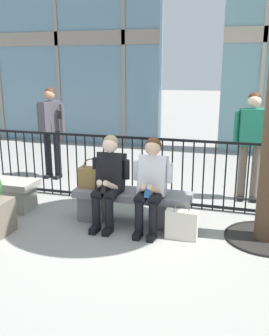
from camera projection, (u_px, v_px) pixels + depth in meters
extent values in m
plane|color=gray|center=(132.00, 222.00, 5.19)|extent=(60.00, 60.00, 0.00)
cube|color=slate|center=(132.00, 195.00, 5.09)|extent=(1.60, 0.44, 0.10)
cube|color=slate|center=(94.00, 206.00, 5.30)|extent=(0.36, 0.37, 0.35)
cube|color=slate|center=(173.00, 215.00, 4.99)|extent=(0.36, 0.37, 0.35)
cylinder|color=black|center=(101.00, 191.00, 5.00)|extent=(0.15, 0.40, 0.15)
cylinder|color=black|center=(96.00, 214.00, 4.88)|extent=(0.11, 0.11, 0.45)
cube|color=black|center=(95.00, 229.00, 4.87)|extent=(0.09, 0.22, 0.08)
cylinder|color=black|center=(114.00, 193.00, 4.95)|extent=(0.15, 0.40, 0.15)
cylinder|color=black|center=(109.00, 216.00, 4.83)|extent=(0.11, 0.11, 0.45)
cube|color=black|center=(108.00, 231.00, 4.83)|extent=(0.09, 0.22, 0.08)
cube|color=black|center=(111.00, 172.00, 5.05)|extent=(0.36, 0.30, 0.55)
cylinder|color=black|center=(96.00, 167.00, 5.09)|extent=(0.08, 0.08, 0.26)
cylinder|color=beige|center=(100.00, 185.00, 4.89)|extent=(0.16, 0.28, 0.20)
cylinder|color=black|center=(127.00, 170.00, 4.97)|extent=(0.08, 0.08, 0.26)
cylinder|color=beige|center=(111.00, 186.00, 4.85)|extent=(0.16, 0.28, 0.20)
cube|color=black|center=(104.00, 188.00, 4.82)|extent=(0.07, 0.10, 0.13)
sphere|color=beige|center=(110.00, 145.00, 4.93)|extent=(0.20, 0.20, 0.20)
sphere|color=#997F59|center=(111.00, 143.00, 4.95)|extent=(0.20, 0.20, 0.20)
cylinder|color=black|center=(143.00, 195.00, 4.85)|extent=(0.15, 0.40, 0.15)
cylinder|color=black|center=(139.00, 219.00, 4.73)|extent=(0.11, 0.11, 0.45)
cube|color=black|center=(138.00, 234.00, 4.72)|extent=(0.09, 0.22, 0.08)
cylinder|color=black|center=(157.00, 197.00, 4.80)|extent=(0.15, 0.40, 0.15)
cylinder|color=black|center=(153.00, 220.00, 4.68)|extent=(0.11, 0.11, 0.45)
cube|color=black|center=(152.00, 236.00, 4.67)|extent=(0.09, 0.22, 0.08)
cube|color=silver|center=(153.00, 175.00, 4.89)|extent=(0.36, 0.30, 0.55)
cylinder|color=silver|center=(137.00, 170.00, 4.94)|extent=(0.08, 0.08, 0.26)
cylinder|color=#DBAD89|center=(142.00, 189.00, 4.74)|extent=(0.16, 0.28, 0.20)
cylinder|color=silver|center=(170.00, 173.00, 4.82)|extent=(0.08, 0.08, 0.26)
cylinder|color=#DBAD89|center=(155.00, 190.00, 4.70)|extent=(0.16, 0.28, 0.20)
cube|color=#2D6BB7|center=(147.00, 192.00, 4.67)|extent=(0.07, 0.10, 0.13)
sphere|color=#DBAD89|center=(153.00, 148.00, 4.77)|extent=(0.20, 0.20, 0.20)
sphere|color=#472816|center=(153.00, 145.00, 4.79)|extent=(0.20, 0.20, 0.20)
cube|color=olive|center=(92.00, 178.00, 5.18)|extent=(0.36, 0.16, 0.29)
torus|color=brown|center=(92.00, 167.00, 5.14)|extent=(0.25, 0.02, 0.25)
cube|color=beige|center=(181.00, 225.00, 4.64)|extent=(0.39, 0.14, 0.37)
torus|color=slate|center=(181.00, 211.00, 4.54)|extent=(0.19, 0.01, 0.19)
torus|color=slate|center=(183.00, 208.00, 4.63)|extent=(0.19, 0.01, 0.19)
cylinder|color=#6B6051|center=(242.00, 172.00, 5.99)|extent=(0.13, 0.13, 0.90)
cube|color=black|center=(240.00, 198.00, 6.06)|extent=(0.09, 0.22, 0.06)
cylinder|color=#6B6051|center=(255.00, 173.00, 5.93)|extent=(0.13, 0.13, 0.90)
cube|color=black|center=(253.00, 199.00, 6.00)|extent=(0.09, 0.22, 0.06)
cube|color=#1E7259|center=(252.00, 127.00, 5.77)|extent=(0.42, 0.30, 0.56)
cylinder|color=#1E7259|center=(236.00, 128.00, 5.84)|extent=(0.08, 0.08, 0.52)
cylinder|color=#1E7259|center=(268.00, 129.00, 5.71)|extent=(0.08, 0.08, 0.52)
sphere|color=beige|center=(255.00, 101.00, 5.66)|extent=(0.20, 0.20, 0.20)
sphere|color=#472816|center=(255.00, 99.00, 5.67)|extent=(0.20, 0.20, 0.20)
cylinder|color=black|center=(48.00, 154.00, 7.20)|extent=(0.13, 0.13, 0.90)
cube|color=black|center=(48.00, 176.00, 7.28)|extent=(0.09, 0.22, 0.06)
cylinder|color=black|center=(58.00, 155.00, 7.15)|extent=(0.13, 0.13, 0.90)
cube|color=black|center=(58.00, 177.00, 7.22)|extent=(0.09, 0.22, 0.06)
cube|color=#4C4751|center=(51.00, 117.00, 6.99)|extent=(0.38, 0.44, 0.56)
cylinder|color=#4C4751|center=(39.00, 117.00, 7.05)|extent=(0.08, 0.08, 0.52)
cylinder|color=#4C4751|center=(62.00, 118.00, 6.93)|extent=(0.08, 0.08, 0.52)
sphere|color=tan|center=(49.00, 95.00, 6.88)|extent=(0.20, 0.20, 0.20)
sphere|color=#472816|center=(50.00, 93.00, 6.89)|extent=(0.20, 0.20, 0.20)
cube|color=black|center=(60.00, 115.00, 6.81)|extent=(0.07, 0.01, 0.14)
cylinder|color=black|center=(2.00, 160.00, 6.48)|extent=(0.02, 0.02, 1.05)
cylinder|color=black|center=(10.00, 160.00, 6.44)|extent=(0.02, 0.02, 1.05)
cylinder|color=black|center=(18.00, 161.00, 6.39)|extent=(0.02, 0.02, 1.05)
cylinder|color=black|center=(26.00, 161.00, 6.35)|extent=(0.02, 0.02, 1.05)
cylinder|color=black|center=(34.00, 162.00, 6.31)|extent=(0.02, 0.02, 1.05)
cylinder|color=black|center=(42.00, 163.00, 6.27)|extent=(0.02, 0.02, 1.05)
cylinder|color=black|center=(51.00, 163.00, 6.22)|extent=(0.02, 0.02, 1.05)
cylinder|color=black|center=(59.00, 164.00, 6.18)|extent=(0.02, 0.02, 1.05)
cylinder|color=black|center=(68.00, 165.00, 6.14)|extent=(0.02, 0.02, 1.05)
cylinder|color=black|center=(77.00, 165.00, 6.10)|extent=(0.02, 0.02, 1.05)
cylinder|color=black|center=(86.00, 166.00, 6.05)|extent=(0.02, 0.02, 1.05)
cylinder|color=black|center=(95.00, 167.00, 6.01)|extent=(0.02, 0.02, 1.05)
cylinder|color=black|center=(104.00, 168.00, 5.97)|extent=(0.02, 0.02, 1.05)
cylinder|color=black|center=(113.00, 168.00, 5.93)|extent=(0.02, 0.02, 1.05)
cylinder|color=black|center=(123.00, 169.00, 5.88)|extent=(0.02, 0.02, 1.05)
cylinder|color=black|center=(132.00, 170.00, 5.84)|extent=(0.02, 0.02, 1.05)
cylinder|color=black|center=(142.00, 170.00, 5.80)|extent=(0.02, 0.02, 1.05)
cylinder|color=black|center=(152.00, 171.00, 5.76)|extent=(0.02, 0.02, 1.05)
cylinder|color=black|center=(162.00, 172.00, 5.72)|extent=(0.02, 0.02, 1.05)
cylinder|color=black|center=(172.00, 173.00, 5.67)|extent=(0.02, 0.02, 1.05)
cylinder|color=black|center=(182.00, 174.00, 5.63)|extent=(0.02, 0.02, 1.05)
cylinder|color=black|center=(193.00, 174.00, 5.59)|extent=(0.02, 0.02, 1.05)
cylinder|color=black|center=(203.00, 175.00, 5.55)|extent=(0.02, 0.02, 1.05)
cylinder|color=black|center=(214.00, 176.00, 5.50)|extent=(0.02, 0.02, 1.05)
cylinder|color=black|center=(225.00, 177.00, 5.46)|extent=(0.02, 0.02, 1.05)
cylinder|color=black|center=(236.00, 178.00, 5.42)|extent=(0.02, 0.02, 1.05)
cylinder|color=black|center=(248.00, 179.00, 5.38)|extent=(0.02, 0.02, 1.05)
cylinder|color=black|center=(259.00, 180.00, 5.33)|extent=(0.02, 0.02, 1.05)
cube|color=black|center=(147.00, 200.00, 5.90)|extent=(8.63, 0.04, 0.04)
cube|color=black|center=(147.00, 138.00, 5.65)|extent=(8.63, 0.04, 0.04)
cylinder|color=black|center=(266.00, 238.00, 4.69)|extent=(0.99, 0.99, 0.01)
torus|color=black|center=(266.00, 238.00, 4.69)|extent=(1.02, 1.02, 0.03)
cube|color=gray|center=(20.00, 199.00, 5.58)|extent=(0.36, 0.37, 0.35)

